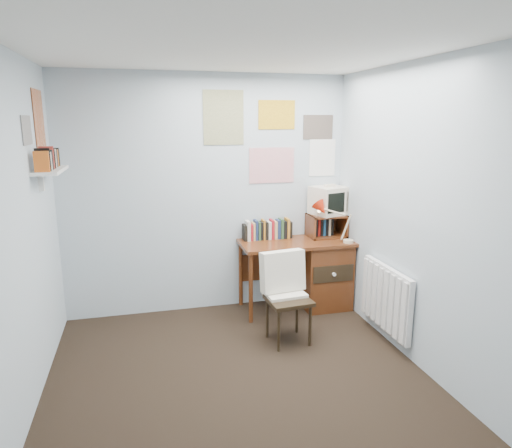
{
  "coord_description": "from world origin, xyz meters",
  "views": [
    {
      "loc": [
        -0.69,
        -2.98,
        2.02
      ],
      "look_at": [
        0.33,
        0.99,
        1.09
      ],
      "focal_mm": 32.0,
      "sensor_mm": 36.0,
      "label": 1
    }
  ],
  "objects_px": {
    "desk_chair": "(289,300)",
    "crt_tv": "(329,199)",
    "wall_shelf": "(50,170)",
    "desk_lamp": "(349,224)",
    "tv_riser": "(326,226)",
    "radiator": "(386,298)",
    "desk": "(319,271)"
  },
  "relations": [
    {
      "from": "desk_lamp",
      "to": "wall_shelf",
      "type": "relative_size",
      "value": 0.63
    },
    {
      "from": "desk",
      "to": "crt_tv",
      "type": "distance_m",
      "value": 0.8
    },
    {
      "from": "desk_chair",
      "to": "radiator",
      "type": "bearing_deg",
      "value": -17.44
    },
    {
      "from": "radiator",
      "to": "wall_shelf",
      "type": "xyz_separation_m",
      "value": [
        -2.86,
        0.55,
        1.2
      ]
    },
    {
      "from": "wall_shelf",
      "to": "desk",
      "type": "bearing_deg",
      "value": 8.4
    },
    {
      "from": "desk",
      "to": "desk_chair",
      "type": "xyz_separation_m",
      "value": [
        -0.59,
        -0.73,
        0.0
      ]
    },
    {
      "from": "tv_riser",
      "to": "desk_lamp",
      "type": "bearing_deg",
      "value": -66.9
    },
    {
      "from": "crt_tv",
      "to": "radiator",
      "type": "distance_m",
      "value": 1.31
    },
    {
      "from": "desk",
      "to": "desk_chair",
      "type": "distance_m",
      "value": 0.94
    },
    {
      "from": "tv_riser",
      "to": "wall_shelf",
      "type": "bearing_deg",
      "value": -169.68
    },
    {
      "from": "desk_chair",
      "to": "crt_tv",
      "type": "distance_m",
      "value": 1.37
    },
    {
      "from": "radiator",
      "to": "desk_chair",
      "type": "bearing_deg",
      "value": 167.29
    },
    {
      "from": "wall_shelf",
      "to": "desk_lamp",
      "type": "bearing_deg",
      "value": 3.87
    },
    {
      "from": "desk_chair",
      "to": "tv_riser",
      "type": "relative_size",
      "value": 2.04
    },
    {
      "from": "desk_lamp",
      "to": "crt_tv",
      "type": "distance_m",
      "value": 0.4
    },
    {
      "from": "desk",
      "to": "tv_riser",
      "type": "bearing_deg",
      "value": 42.96
    },
    {
      "from": "desk_chair",
      "to": "tv_riser",
      "type": "bearing_deg",
      "value": 45.02
    },
    {
      "from": "desk_chair",
      "to": "radiator",
      "type": "xyz_separation_m",
      "value": [
        0.88,
        -0.2,
        0.01
      ]
    },
    {
      "from": "desk",
      "to": "desk_lamp",
      "type": "relative_size",
      "value": 3.06
    },
    {
      "from": "tv_riser",
      "to": "radiator",
      "type": "distance_m",
      "value": 1.15
    },
    {
      "from": "desk",
      "to": "crt_tv",
      "type": "xyz_separation_m",
      "value": [
        0.15,
        0.13,
        0.77
      ]
    },
    {
      "from": "wall_shelf",
      "to": "tv_riser",
      "type": "bearing_deg",
      "value": 10.32
    },
    {
      "from": "tv_riser",
      "to": "wall_shelf",
      "type": "relative_size",
      "value": 0.65
    },
    {
      "from": "desk",
      "to": "radiator",
      "type": "distance_m",
      "value": 0.97
    },
    {
      "from": "desk_chair",
      "to": "wall_shelf",
      "type": "relative_size",
      "value": 1.31
    },
    {
      "from": "radiator",
      "to": "wall_shelf",
      "type": "height_order",
      "value": "wall_shelf"
    },
    {
      "from": "desk_chair",
      "to": "tv_riser",
      "type": "xyz_separation_m",
      "value": [
        0.71,
        0.84,
        0.48
      ]
    },
    {
      "from": "radiator",
      "to": "desk",
      "type": "bearing_deg",
      "value": 107.24
    },
    {
      "from": "desk_chair",
      "to": "wall_shelf",
      "type": "height_order",
      "value": "wall_shelf"
    },
    {
      "from": "desk_chair",
      "to": "desk",
      "type": "bearing_deg",
      "value": 46.19
    },
    {
      "from": "desk_lamp",
      "to": "wall_shelf",
      "type": "bearing_deg",
      "value": 179.47
    },
    {
      "from": "desk_chair",
      "to": "desk_lamp",
      "type": "distance_m",
      "value": 1.14
    }
  ]
}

